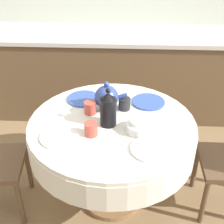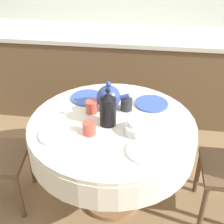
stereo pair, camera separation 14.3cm
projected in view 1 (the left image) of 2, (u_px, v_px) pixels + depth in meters
ground_plane at (112, 199)px, 2.45m from camera, size 12.00×12.00×0.00m
kitchen_counter at (118, 74)px, 3.33m from camera, size 3.24×0.64×0.89m
dining_table at (112, 138)px, 2.12m from camera, size 1.12×1.12×0.73m
plate_near_left at (60, 137)px, 1.90m from camera, size 0.24×0.24×0.01m
cup_near_left at (91, 129)px, 1.91m from camera, size 0.08×0.08×0.08m
plate_near_right at (151, 149)px, 1.81m from camera, size 0.24×0.24×0.01m
cup_near_right at (137, 126)px, 1.94m from camera, size 0.08×0.08×0.08m
plate_far_left at (84, 99)px, 2.30m from camera, size 0.24×0.24×0.01m
cup_far_left at (90, 108)px, 2.13m from camera, size 0.08×0.08×0.08m
plate_far_right at (148, 102)px, 2.26m from camera, size 0.24×0.24×0.01m
cup_far_right at (124, 104)px, 2.17m from camera, size 0.08×0.08×0.08m
coffee_carafe at (108, 109)px, 1.97m from camera, size 0.11×0.11×0.26m
teapot at (107, 97)px, 2.14m from camera, size 0.23×0.17×0.21m
fruit_bowl at (139, 127)px, 1.95m from camera, size 0.17×0.17×0.06m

